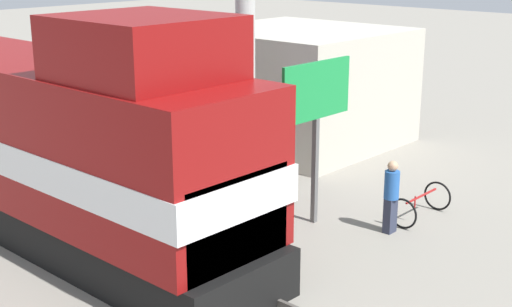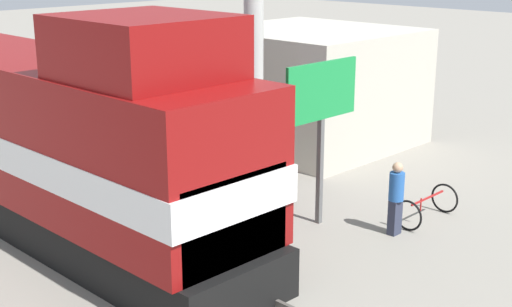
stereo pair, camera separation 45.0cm
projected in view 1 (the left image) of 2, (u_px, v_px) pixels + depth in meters
The scene contains 10 objects.
ground_plane at pixel (183, 289), 13.56m from camera, with size 120.00×120.00×0.00m, color gray.
rail_near at pixel (153, 299), 13.03m from camera, with size 0.08×35.55×0.15m, color #4C4742.
rail_far at pixel (210, 273), 14.05m from camera, with size 0.08×35.55×0.15m, color #4C4742.
locomotive at pixel (46, 140), 15.86m from camera, with size 2.92×13.35×5.10m.
vendor_umbrella at pixel (221, 121), 17.46m from camera, with size 2.30×2.30×2.41m.
billboard_sign at pixel (317, 101), 16.06m from camera, with size 2.33×0.12×3.82m.
shrub_cluster at pixel (212, 187), 17.92m from camera, with size 0.90×0.90×0.90m, color #2D722D.
person_bystander at pixel (391, 194), 16.02m from camera, with size 0.34×0.34×1.70m.
bicycle at pixel (421, 204), 16.96m from camera, with size 1.68×0.74×0.73m.
building_block_distant at pixel (298, 86), 23.40m from camera, with size 5.65×5.92×3.73m, color #B7B2A3.
Camera 1 is at (-8.10, -9.35, 6.29)m, focal length 50.00 mm.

